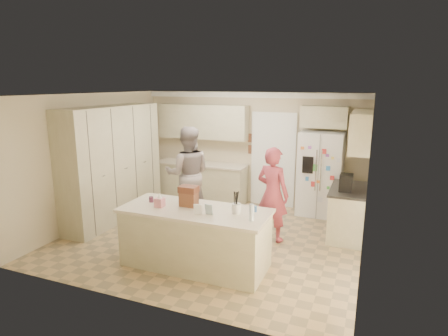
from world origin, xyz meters
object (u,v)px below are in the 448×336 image
at_px(coffee_maker, 346,183).
at_px(teen_girl, 273,194).
at_px(refrigerator, 320,174).
at_px(island_base, 195,239).
at_px(teen_boy, 188,174).
at_px(tissue_box, 160,202).
at_px(utensil_crock, 236,209).
at_px(dollhouse_body, 189,199).

relative_size(coffee_maker, teen_girl, 0.18).
height_order(refrigerator, island_base, refrigerator).
height_order(teen_boy, teen_girl, teen_boy).
xyz_separation_m(coffee_maker, tissue_box, (-2.60, -2.00, -0.07)).
relative_size(island_base, teen_boy, 1.13).
distance_m(utensil_crock, dollhouse_body, 0.80).
bearing_deg(teen_girl, utensil_crock, 98.73).
bearing_deg(island_base, dollhouse_body, 146.31).
height_order(island_base, tissue_box, tissue_box).
bearing_deg(island_base, utensil_crock, 4.40).
height_order(island_base, utensil_crock, utensil_crock).
relative_size(coffee_maker, utensil_crock, 2.00).
bearing_deg(teen_boy, teen_girl, 144.63).
height_order(refrigerator, dollhouse_body, refrigerator).
distance_m(refrigerator, coffee_maker, 1.38).
height_order(dollhouse_body, teen_girl, teen_girl).
relative_size(island_base, teen_girl, 1.28).
bearing_deg(coffee_maker, refrigerator, 116.00).
bearing_deg(coffee_maker, utensil_crock, -127.12).
distance_m(island_base, teen_boy, 2.15).
height_order(tissue_box, teen_boy, teen_boy).
distance_m(island_base, teen_girl, 1.70).
bearing_deg(tissue_box, coffee_maker, 37.57).
distance_m(coffee_maker, utensil_crock, 2.32).
bearing_deg(dollhouse_body, island_base, -33.69).
relative_size(utensil_crock, dollhouse_body, 0.58).
height_order(coffee_maker, island_base, coffee_maker).
height_order(refrigerator, tissue_box, refrigerator).
relative_size(refrigerator, utensil_crock, 12.00).
xyz_separation_m(tissue_box, teen_boy, (-0.49, 1.90, -0.02)).
distance_m(refrigerator, dollhouse_body, 3.43).
distance_m(refrigerator, tissue_box, 3.80).
xyz_separation_m(coffee_maker, dollhouse_body, (-2.20, -1.80, -0.03)).
height_order(coffee_maker, dollhouse_body, coffee_maker).
height_order(refrigerator, utensil_crock, refrigerator).
relative_size(dollhouse_body, teen_girl, 0.15).
xyz_separation_m(refrigerator, utensil_crock, (-0.80, -3.08, 0.10)).
distance_m(utensil_crock, tissue_box, 1.21).
distance_m(tissue_box, teen_girl, 2.07).
height_order(utensil_crock, dollhouse_body, dollhouse_body).
distance_m(utensil_crock, teen_boy, 2.43).
xyz_separation_m(refrigerator, teen_boy, (-2.49, -1.33, 0.07)).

